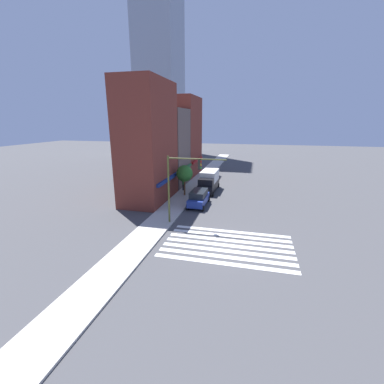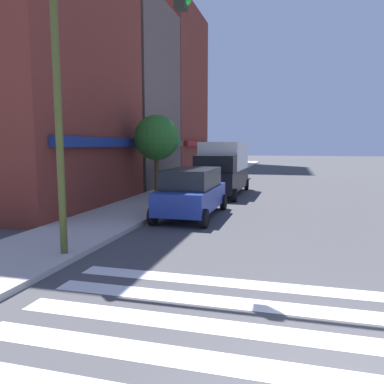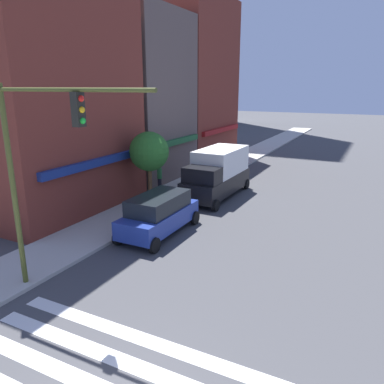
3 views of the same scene
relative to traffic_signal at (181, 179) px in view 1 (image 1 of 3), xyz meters
name	(u,v)px [view 1 (image 1 of 3)]	position (x,y,z in m)	size (l,w,h in m)	color
ground_plane	(228,245)	(-3.53, -5.10, -4.78)	(200.00, 200.00, 0.00)	#424244
sidewalk_left	(146,236)	(-3.53, 2.40, -4.70)	(120.00, 3.00, 0.15)	#B2ADA3
crosswalk_stripes	(228,245)	(-3.53, -5.10, -4.77)	(6.37, 10.80, 0.01)	silver
storefront_row	(169,142)	(15.53, 6.39, 2.28)	(26.28, 5.30, 15.06)	maroon
tower_distant	(159,33)	(56.40, 22.83, 30.09)	(14.26, 11.87, 69.75)	#939EAD
traffic_signal	(181,179)	(0.00, 0.00, 0.00)	(0.32, 5.75, 6.96)	#474C1E
suv_blue	(199,198)	(6.31, -0.40, -3.75)	(4.71, 2.12, 1.94)	navy
box_truck_black	(209,181)	(13.40, -0.40, -3.19)	(6.24, 2.42, 3.04)	black
pedestrian_green_top	(183,184)	(12.41, 3.30, -3.71)	(0.32, 0.32, 1.77)	#23232D
pedestrian_grey_coat	(201,177)	(17.75, 1.64, -3.71)	(0.32, 0.32, 1.77)	#23232D
street_tree	(184,174)	(9.89, 2.40, -1.55)	(2.28, 2.28, 4.24)	brown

